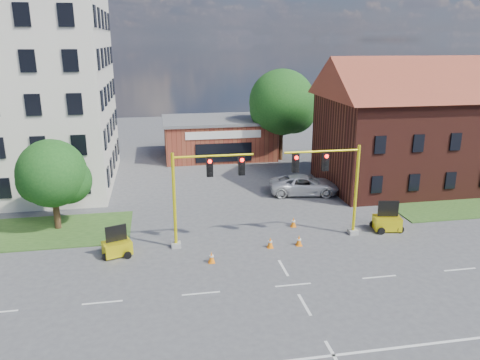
{
  "coord_description": "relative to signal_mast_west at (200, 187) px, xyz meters",
  "views": [
    {
      "loc": [
        -6.84,
        -21.73,
        12.72
      ],
      "look_at": [
        -1.12,
        10.0,
        3.05
      ],
      "focal_mm": 35.0,
      "sensor_mm": 36.0,
      "label": 1
    }
  ],
  "objects": [
    {
      "name": "cone_b",
      "position": [
        4.26,
        -1.14,
        -3.58
      ],
      "size": [
        0.4,
        0.4,
        0.7
      ],
      "color": "orange",
      "rests_on": "ground"
    },
    {
      "name": "tree_nw_front",
      "position": [
        -9.41,
        4.58,
        -0.04
      ],
      "size": [
        4.88,
        4.64,
        6.38
      ],
      "color": "#3B2715",
      "rests_on": "ground"
    },
    {
      "name": "brick_shop",
      "position": [
        4.36,
        23.99,
        -1.76
      ],
      "size": [
        12.4,
        8.4,
        4.3
      ],
      "color": "maroon",
      "rests_on": "ground"
    },
    {
      "name": "trailer_east",
      "position": [
        12.92,
        0.19,
        -3.28
      ],
      "size": [
        2.0,
        1.52,
        2.05
      ],
      "rotation": [
        0.0,
        0.0,
        -0.19
      ],
      "color": "yellow",
      "rests_on": "ground"
    },
    {
      "name": "pickup_white",
      "position": [
        9.7,
        8.9,
        -3.1
      ],
      "size": [
        6.26,
        3.62,
        1.64
      ],
      "primitive_type": "imported",
      "rotation": [
        0.0,
        0.0,
        1.41
      ],
      "color": "silver",
      "rests_on": "ground"
    },
    {
      "name": "signal_mast_west",
      "position": [
        0.0,
        0.0,
        0.0
      ],
      "size": [
        5.3,
        0.6,
        6.2
      ],
      "color": "#999993",
      "rests_on": "ground"
    },
    {
      "name": "signal_mast_east",
      "position": [
        8.71,
        0.0,
        0.0
      ],
      "size": [
        5.3,
        0.6,
        6.2
      ],
      "color": "#999993",
      "rests_on": "ground"
    },
    {
      "name": "trailer_west",
      "position": [
        -5.25,
        -0.57,
        -3.33
      ],
      "size": [
        1.92,
        1.59,
        1.88
      ],
      "rotation": [
        0.0,
        0.0,
        0.34
      ],
      "color": "yellow",
      "rests_on": "ground"
    },
    {
      "name": "ground",
      "position": [
        4.36,
        -6.0,
        -3.92
      ],
      "size": [
        120.0,
        120.0,
        0.0
      ],
      "primitive_type": "plane",
      "color": "#454548",
      "rests_on": "ground"
    },
    {
      "name": "cone_c",
      "position": [
        6.16,
        -1.16,
        -3.58
      ],
      "size": [
        0.4,
        0.4,
        0.7
      ],
      "color": "orange",
      "rests_on": "ground"
    },
    {
      "name": "cone_d",
      "position": [
        6.71,
        1.96,
        -3.58
      ],
      "size": [
        0.4,
        0.4,
        0.7
      ],
      "color": "orange",
      "rests_on": "ground"
    },
    {
      "name": "lane_markings",
      "position": [
        4.36,
        -9.0,
        -3.91
      ],
      "size": [
        60.0,
        36.0,
        0.01
      ],
      "primitive_type": null,
      "color": "silver",
      "rests_on": "ground"
    },
    {
      "name": "cone_a",
      "position": [
        0.33,
        -2.56,
        -3.58
      ],
      "size": [
        0.4,
        0.4,
        0.7
      ],
      "color": "orange",
      "rests_on": "ground"
    },
    {
      "name": "townhouse_row",
      "position": [
        22.36,
        10.0,
        2.01
      ],
      "size": [
        21.0,
        11.0,
        11.5
      ],
      "color": "#4C1E16",
      "rests_on": "ground"
    },
    {
      "name": "tree_large",
      "position": [
        11.21,
        21.08,
        2.14
      ],
      "size": [
        7.4,
        7.05,
        9.86
      ],
      "color": "#3B2715",
      "rests_on": "ground"
    }
  ]
}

